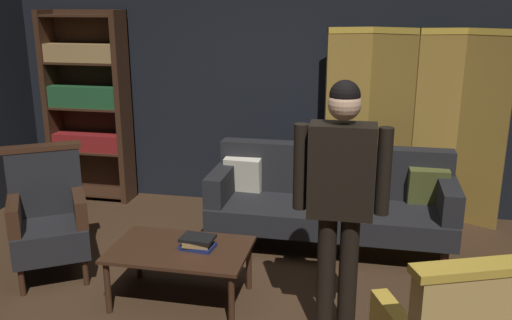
# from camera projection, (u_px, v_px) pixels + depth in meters

# --- Properties ---
(back_wall) EXTENTS (7.20, 0.10, 2.80)m
(back_wall) POSITION_uv_depth(u_px,v_px,m) (289.00, 75.00, 5.75)
(back_wall) COLOR black
(back_wall) RESTS_ON ground_plane
(folding_screen) EXTENTS (1.71, 0.26, 1.90)m
(folding_screen) POSITION_uv_depth(u_px,v_px,m) (413.00, 124.00, 5.41)
(folding_screen) COLOR olive
(folding_screen) RESTS_ON ground_plane
(bookshelf) EXTENTS (0.90, 0.32, 2.05)m
(bookshelf) POSITION_uv_depth(u_px,v_px,m) (88.00, 103.00, 6.02)
(bookshelf) COLOR #382114
(bookshelf) RESTS_ON ground_plane
(velvet_couch) EXTENTS (2.12, 0.78, 0.88)m
(velvet_couch) POSITION_uv_depth(u_px,v_px,m) (331.00, 197.00, 4.96)
(velvet_couch) COLOR #382114
(velvet_couch) RESTS_ON ground_plane
(coffee_table) EXTENTS (1.00, 0.64, 0.42)m
(coffee_table) POSITION_uv_depth(u_px,v_px,m) (180.00, 254.00, 4.03)
(coffee_table) COLOR #382114
(coffee_table) RESTS_ON ground_plane
(armchair_wing_left) EXTENTS (0.80, 0.80, 1.04)m
(armchair_wing_left) POSITION_uv_depth(u_px,v_px,m) (48.00, 217.00, 4.41)
(armchair_wing_left) COLOR #382114
(armchair_wing_left) RESTS_ON ground_plane
(standing_figure) EXTENTS (0.59, 0.23, 1.70)m
(standing_figure) POSITION_uv_depth(u_px,v_px,m) (341.00, 190.00, 3.41)
(standing_figure) COLOR black
(standing_figure) RESTS_ON ground_plane
(book_navy_cloth) EXTENTS (0.25, 0.19, 0.03)m
(book_navy_cloth) POSITION_uv_depth(u_px,v_px,m) (198.00, 246.00, 4.01)
(book_navy_cloth) COLOR navy
(book_navy_cloth) RESTS_ON coffee_table
(book_tan_leather) EXTENTS (0.19, 0.17, 0.04)m
(book_tan_leather) POSITION_uv_depth(u_px,v_px,m) (198.00, 242.00, 4.01)
(book_tan_leather) COLOR #9E7A47
(book_tan_leather) RESTS_ON book_navy_cloth
(book_black_cloth) EXTENTS (0.25, 0.19, 0.02)m
(book_black_cloth) POSITION_uv_depth(u_px,v_px,m) (198.00, 238.00, 4.00)
(book_black_cloth) COLOR black
(book_black_cloth) RESTS_ON book_tan_leather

